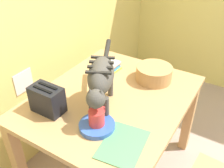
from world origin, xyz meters
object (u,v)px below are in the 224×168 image
wicker_basket (154,73)px  toaster (47,99)px  saucer_bowl (97,126)px  book_stack (108,67)px  magazine (123,144)px  dining_table (112,107)px  coffee_mug (97,117)px  cat (101,78)px

wicker_basket → toaster: (-0.67, 0.41, 0.03)m
saucer_bowl → toaster: toaster is taller
saucer_bowl → book_stack: 0.66m
toaster → magazine: bearing=-90.7°
dining_table → magazine: 0.45m
coffee_mug → magazine: 0.21m
dining_table → saucer_bowl: 0.33m
cat → saucer_bowl: bearing=90.0°
saucer_bowl → book_stack: size_ratio=1.05×
magazine → wicker_basket: size_ratio=1.14×
magazine → book_stack: book_stack is taller
saucer_bowl → book_stack: bearing=26.5°
book_stack → saucer_bowl: bearing=-153.5°
cat → magazine: (-0.21, -0.27, -0.21)m
dining_table → cat: cat is taller
cat → book_stack: (0.41, 0.21, -0.19)m
coffee_mug → toaster: size_ratio=0.67×
cat → wicker_basket: bearing=-133.2°
magazine → wicker_basket: wicker_basket is taller
dining_table → coffee_mug: bearing=-164.0°
wicker_basket → saucer_bowl: bearing=174.2°
cat → book_stack: size_ratio=3.08×
coffee_mug → book_stack: (0.58, 0.29, -0.04)m
cat → magazine: bearing=117.2°
coffee_mug → wicker_basket: coffee_mug is taller
book_stack → wicker_basket: (0.06, -0.36, 0.02)m
book_stack → wicker_basket: bearing=-80.8°
book_stack → toaster: (-0.62, 0.05, 0.05)m
saucer_bowl → coffee_mug: bearing=0.0°
dining_table → wicker_basket: bearing=-24.1°
dining_table → saucer_bowl: bearing=-164.2°
dining_table → coffee_mug: coffee_mug is taller
coffee_mug → cat: bearing=26.1°
magazine → toaster: bearing=82.0°
book_stack → magazine: bearing=-142.1°
dining_table → toaster: (-0.33, 0.26, 0.17)m
magazine → book_stack: 0.79m
saucer_bowl → wicker_basket: (0.64, -0.07, 0.04)m
saucer_bowl → magazine: size_ratio=0.70×
saucer_bowl → toaster: size_ratio=1.04×
wicker_basket → toaster: bearing=148.7°
dining_table → magazine: magazine is taller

